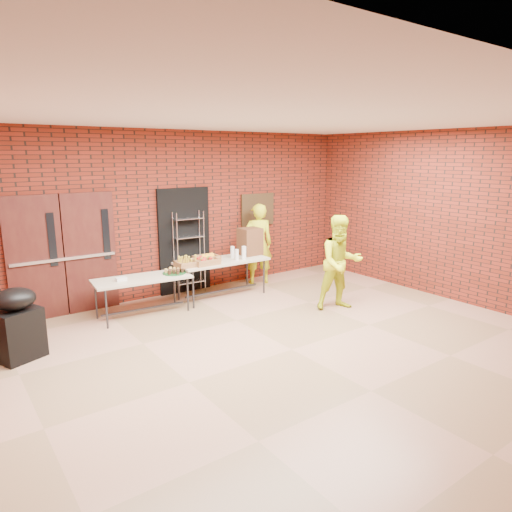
# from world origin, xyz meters

# --- Properties ---
(room) EXTENTS (8.08, 7.08, 3.28)m
(room) POSITION_xyz_m (0.00, 0.00, 1.60)
(room) COLOR olive
(room) RESTS_ON ground
(double_doors) EXTENTS (1.78, 0.12, 2.10)m
(double_doors) POSITION_xyz_m (-2.20, 3.44, 1.05)
(double_doors) COLOR #431C13
(double_doors) RESTS_ON room
(dark_doorway) EXTENTS (1.10, 0.06, 2.10)m
(dark_doorway) POSITION_xyz_m (0.10, 3.46, 1.05)
(dark_doorway) COLOR black
(dark_doorway) RESTS_ON room
(bronze_plaque) EXTENTS (0.85, 0.04, 0.70)m
(bronze_plaque) POSITION_xyz_m (1.90, 3.45, 1.55)
(bronze_plaque) COLOR #382A16
(bronze_plaque) RESTS_ON room
(wire_rack) EXTENTS (0.61, 0.23, 1.64)m
(wire_rack) POSITION_xyz_m (0.13, 3.32, 0.82)
(wire_rack) COLOR silver
(wire_rack) RESTS_ON room
(table_left) EXTENTS (1.68, 0.84, 0.67)m
(table_left) POSITION_xyz_m (-1.15, 2.63, 0.61)
(table_left) COLOR tan
(table_left) RESTS_ON room
(table_right) EXTENTS (1.81, 0.80, 0.74)m
(table_right) POSITION_xyz_m (0.51, 2.72, 0.68)
(table_right) COLOR tan
(table_right) RESTS_ON room
(basket_bananas) EXTENTS (0.42, 0.33, 0.13)m
(basket_bananas) POSITION_xyz_m (-0.26, 2.65, 0.79)
(basket_bananas) COLOR #996A3D
(basket_bananas) RESTS_ON table_right
(basket_oranges) EXTENTS (0.45, 0.35, 0.14)m
(basket_oranges) POSITION_xyz_m (0.22, 2.79, 0.80)
(basket_oranges) COLOR #996A3D
(basket_oranges) RESTS_ON table_right
(basket_apples) EXTENTS (0.47, 0.36, 0.15)m
(basket_apples) POSITION_xyz_m (0.08, 2.59, 0.80)
(basket_apples) COLOR #996A3D
(basket_apples) RESTS_ON table_right
(muffin_tray) EXTENTS (0.41, 0.41, 0.10)m
(muffin_tray) POSITION_xyz_m (-0.57, 2.57, 0.71)
(muffin_tray) COLOR #144C1E
(muffin_tray) RESTS_ON table_left
(napkin_box) EXTENTS (0.17, 0.12, 0.06)m
(napkin_box) POSITION_xyz_m (-1.51, 2.65, 0.70)
(napkin_box) COLOR silver
(napkin_box) RESTS_ON table_left
(coffee_dispenser) EXTENTS (0.41, 0.37, 0.54)m
(coffee_dispenser) POSITION_xyz_m (1.24, 2.81, 1.01)
(coffee_dispenser) COLOR brown
(coffee_dispenser) RESTS_ON table_right
(cup_stack_front) EXTENTS (0.07, 0.07, 0.21)m
(cup_stack_front) POSITION_xyz_m (0.75, 2.55, 0.84)
(cup_stack_front) COLOR silver
(cup_stack_front) RESTS_ON table_right
(cup_stack_mid) EXTENTS (0.09, 0.09, 0.26)m
(cup_stack_mid) POSITION_xyz_m (0.89, 2.52, 0.87)
(cup_stack_mid) COLOR silver
(cup_stack_mid) RESTS_ON table_right
(cup_stack_back) EXTENTS (0.08, 0.08, 0.23)m
(cup_stack_back) POSITION_xyz_m (0.78, 2.75, 0.85)
(cup_stack_back) COLOR silver
(cup_stack_back) RESTS_ON table_right
(covered_grill) EXTENTS (0.68, 0.63, 1.00)m
(covered_grill) POSITION_xyz_m (-3.20, 1.96, 0.50)
(covered_grill) COLOR black
(covered_grill) RESTS_ON room
(volunteer_woman) EXTENTS (0.74, 0.62, 1.73)m
(volunteer_woman) POSITION_xyz_m (1.66, 3.10, 0.86)
(volunteer_woman) COLOR #C9D617
(volunteer_woman) RESTS_ON room
(volunteer_man) EXTENTS (1.00, 0.90, 1.70)m
(volunteer_man) POSITION_xyz_m (1.86, 0.89, 0.85)
(volunteer_man) COLOR #C9D617
(volunteer_man) RESTS_ON room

